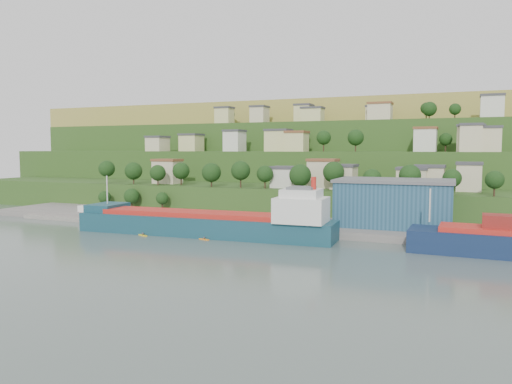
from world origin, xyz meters
The scene contains 10 objects.
ground centered at (0.00, 0.00, 0.00)m, with size 500.00×500.00×0.00m, color #43524E.
quay centered at (20.00, 28.00, 0.00)m, with size 220.00×26.00×4.00m, color slate.
pebble_beach centered at (-55.00, 22.00, 0.00)m, with size 40.00×18.00×2.40m, color slate.
hillside centered at (0.03, 168.70, 0.08)m, with size 360.00×210.35×96.00m.
cargo_ship_near centered at (-1.52, 7.52, 2.93)m, with size 71.85×15.22×18.33m.
warehouse centered at (42.57, 31.00, 8.43)m, with size 31.46×19.75×12.80m.
caravan centered at (-56.28, 21.64, 2.63)m, with size 6.11×2.55×2.85m, color white.
dinghy centered at (-42.74, 18.75, 1.63)m, with size 4.32×1.62×0.86m, color silver.
kayak_orange centered at (-0.31, 1.75, 0.23)m, with size 3.20×1.35×0.79m.
kayak_yellow centered at (-18.17, 0.52, 0.26)m, with size 3.43×1.97×0.87m.
Camera 1 is at (60.78, -108.21, 22.94)m, focal length 35.00 mm.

